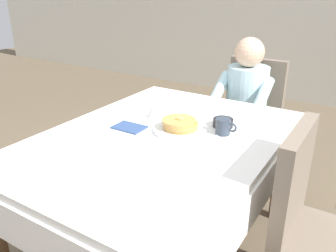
{
  "coord_description": "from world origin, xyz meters",
  "views": [
    {
      "loc": [
        0.89,
        -1.34,
        1.46
      ],
      "look_at": [
        0.03,
        0.03,
        0.79
      ],
      "focal_mm": 36.8,
      "sensor_mm": 36.0,
      "label": 1
    }
  ],
  "objects_px": {
    "bowl_butter": "(223,123)",
    "fork_left_of_plate": "(148,125)",
    "chair_diner": "(250,111)",
    "diner_person": "(245,100)",
    "syrup_pitcher": "(154,111)",
    "breakfast_stack": "(180,124)",
    "plate_breakfast": "(180,130)",
    "spoon_near_edge": "(145,153)",
    "cup_coffee": "(223,126)",
    "dining_table_main": "(160,152)",
    "knife_right_of_plate": "(211,140)",
    "chair_right_side": "(312,221)"
  },
  "relations": [
    {
      "from": "bowl_butter",
      "to": "syrup_pitcher",
      "type": "xyz_separation_m",
      "value": [
        -0.4,
        -0.09,
        0.02
      ]
    },
    {
      "from": "chair_diner",
      "to": "diner_person",
      "type": "bearing_deg",
      "value": 90.0
    },
    {
      "from": "chair_diner",
      "to": "spoon_near_edge",
      "type": "distance_m",
      "value": 1.39
    },
    {
      "from": "cup_coffee",
      "to": "breakfast_stack",
      "type": "bearing_deg",
      "value": -158.24
    },
    {
      "from": "dining_table_main",
      "to": "diner_person",
      "type": "relative_size",
      "value": 1.36
    },
    {
      "from": "knife_right_of_plate",
      "to": "spoon_near_edge",
      "type": "distance_m",
      "value": 0.35
    },
    {
      "from": "bowl_butter",
      "to": "cup_coffee",
      "type": "bearing_deg",
      "value": -66.02
    },
    {
      "from": "breakfast_stack",
      "to": "dining_table_main",
      "type": "bearing_deg",
      "value": -115.79
    },
    {
      "from": "chair_diner",
      "to": "bowl_butter",
      "type": "distance_m",
      "value": 0.92
    },
    {
      "from": "breakfast_stack",
      "to": "bowl_butter",
      "type": "xyz_separation_m",
      "value": [
        0.17,
        0.18,
        -0.02
      ]
    },
    {
      "from": "diner_person",
      "to": "breakfast_stack",
      "type": "xyz_separation_m",
      "value": [
        -0.03,
        -0.9,
        0.11
      ]
    },
    {
      "from": "bowl_butter",
      "to": "fork_left_of_plate",
      "type": "bearing_deg",
      "value": -150.48
    },
    {
      "from": "cup_coffee",
      "to": "knife_right_of_plate",
      "type": "relative_size",
      "value": 0.57
    },
    {
      "from": "diner_person",
      "to": "cup_coffee",
      "type": "distance_m",
      "value": 0.85
    },
    {
      "from": "chair_diner",
      "to": "cup_coffee",
      "type": "distance_m",
      "value": 1.03
    },
    {
      "from": "plate_breakfast",
      "to": "spoon_near_edge",
      "type": "distance_m",
      "value": 0.31
    },
    {
      "from": "dining_table_main",
      "to": "chair_right_side",
      "type": "distance_m",
      "value": 0.78
    },
    {
      "from": "bowl_butter",
      "to": "fork_left_of_plate",
      "type": "distance_m",
      "value": 0.41
    },
    {
      "from": "breakfast_stack",
      "to": "bowl_butter",
      "type": "bearing_deg",
      "value": 46.92
    },
    {
      "from": "plate_breakfast",
      "to": "spoon_near_edge",
      "type": "bearing_deg",
      "value": -90.73
    },
    {
      "from": "breakfast_stack",
      "to": "bowl_butter",
      "type": "relative_size",
      "value": 1.72
    },
    {
      "from": "plate_breakfast",
      "to": "breakfast_stack",
      "type": "bearing_deg",
      "value": 122.87
    },
    {
      "from": "breakfast_stack",
      "to": "spoon_near_edge",
      "type": "distance_m",
      "value": 0.32
    },
    {
      "from": "knife_right_of_plate",
      "to": "bowl_butter",
      "type": "bearing_deg",
      "value": 8.02
    },
    {
      "from": "chair_diner",
      "to": "dining_table_main",
      "type": "bearing_deg",
      "value": 86.16
    },
    {
      "from": "chair_diner",
      "to": "knife_right_of_plate",
      "type": "xyz_separation_m",
      "value": [
        0.17,
        -1.08,
        0.21
      ]
    },
    {
      "from": "breakfast_stack",
      "to": "bowl_butter",
      "type": "height_order",
      "value": "breakfast_stack"
    },
    {
      "from": "chair_diner",
      "to": "bowl_butter",
      "type": "height_order",
      "value": "chair_diner"
    },
    {
      "from": "breakfast_stack",
      "to": "plate_breakfast",
      "type": "bearing_deg",
      "value": -57.13
    },
    {
      "from": "dining_table_main",
      "to": "diner_person",
      "type": "height_order",
      "value": "diner_person"
    },
    {
      "from": "chair_diner",
      "to": "breakfast_stack",
      "type": "xyz_separation_m",
      "value": [
        -0.03,
        -1.06,
        0.25
      ]
    },
    {
      "from": "chair_diner",
      "to": "spoon_near_edge",
      "type": "bearing_deg",
      "value": 88.85
    },
    {
      "from": "cup_coffee",
      "to": "bowl_butter",
      "type": "relative_size",
      "value": 1.03
    },
    {
      "from": "dining_table_main",
      "to": "syrup_pitcher",
      "type": "relative_size",
      "value": 19.05
    },
    {
      "from": "plate_breakfast",
      "to": "knife_right_of_plate",
      "type": "xyz_separation_m",
      "value": [
        0.19,
        -0.02,
        -0.01
      ]
    },
    {
      "from": "dining_table_main",
      "to": "plate_breakfast",
      "type": "distance_m",
      "value": 0.15
    },
    {
      "from": "breakfast_stack",
      "to": "spoon_near_edge",
      "type": "xyz_separation_m",
      "value": [
        -0.0,
        -0.31,
        -0.04
      ]
    },
    {
      "from": "dining_table_main",
      "to": "syrup_pitcher",
      "type": "distance_m",
      "value": 0.3
    },
    {
      "from": "dining_table_main",
      "to": "diner_person",
      "type": "distance_m",
      "value": 1.02
    },
    {
      "from": "chair_right_side",
      "to": "breakfast_stack",
      "type": "xyz_separation_m",
      "value": [
        -0.72,
        0.11,
        0.25
      ]
    },
    {
      "from": "chair_diner",
      "to": "plate_breakfast",
      "type": "bearing_deg",
      "value": 88.73
    },
    {
      "from": "plate_breakfast",
      "to": "spoon_near_edge",
      "type": "height_order",
      "value": "plate_breakfast"
    },
    {
      "from": "plate_breakfast",
      "to": "fork_left_of_plate",
      "type": "relative_size",
      "value": 1.56
    },
    {
      "from": "breakfast_stack",
      "to": "syrup_pitcher",
      "type": "xyz_separation_m",
      "value": [
        -0.23,
        0.09,
        -0.0
      ]
    },
    {
      "from": "cup_coffee",
      "to": "knife_right_of_plate",
      "type": "bearing_deg",
      "value": -98.72
    },
    {
      "from": "spoon_near_edge",
      "to": "syrup_pitcher",
      "type": "bearing_deg",
      "value": 110.81
    },
    {
      "from": "fork_left_of_plate",
      "to": "spoon_near_edge",
      "type": "distance_m",
      "value": 0.35
    },
    {
      "from": "syrup_pitcher",
      "to": "chair_diner",
      "type": "bearing_deg",
      "value": 75.23
    },
    {
      "from": "breakfast_stack",
      "to": "fork_left_of_plate",
      "type": "bearing_deg",
      "value": -173.04
    },
    {
      "from": "dining_table_main",
      "to": "fork_left_of_plate",
      "type": "height_order",
      "value": "fork_left_of_plate"
    }
  ]
}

